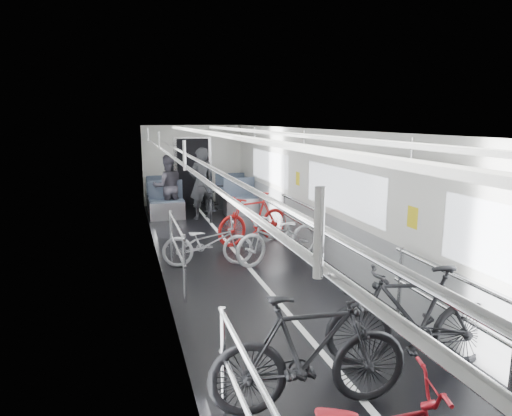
{
  "coord_description": "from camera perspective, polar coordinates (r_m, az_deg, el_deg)",
  "views": [
    {
      "loc": [
        -2.03,
        -6.89,
        2.58
      ],
      "look_at": [
        0.0,
        0.09,
        1.16
      ],
      "focal_mm": 32.0,
      "sensor_mm": 36.0,
      "label": 1
    }
  ],
  "objects": [
    {
      "name": "bike_right_mid",
      "position": [
        8.32,
        2.86,
        -3.59
      ],
      "size": [
        1.93,
        1.18,
        0.96
      ],
      "primitive_type": "imported",
      "rotation": [
        0.0,
        0.0,
        -1.25
      ],
      "color": "#B0B1B5",
      "rests_on": "floor"
    },
    {
      "name": "car_shell",
      "position": [
        9.02,
        -3.0,
        1.77
      ],
      "size": [
        3.02,
        14.01,
        2.41
      ],
      "color": "black",
      "rests_on": "ground"
    },
    {
      "name": "bike_right_far",
      "position": [
        9.56,
        -0.3,
        -1.32
      ],
      "size": [
        1.83,
        1.06,
        1.06
      ],
      "primitive_type": "imported",
      "rotation": [
        0.0,
        0.0,
        -1.23
      ],
      "color": "red",
      "rests_on": "floor"
    },
    {
      "name": "person_standing",
      "position": [
        11.96,
        -6.85,
        3.06
      ],
      "size": [
        0.78,
        0.63,
        1.86
      ],
      "primitive_type": "imported",
      "rotation": [
        0.0,
        0.0,
        3.45
      ],
      "color": "black",
      "rests_on": "floor"
    },
    {
      "name": "person_seated",
      "position": [
        12.23,
        -10.96,
        2.65
      ],
      "size": [
        0.85,
        0.68,
        1.67
      ],
      "primitive_type": "imported",
      "rotation": [
        0.0,
        0.0,
        3.2
      ],
      "color": "#2E2B33",
      "rests_on": "floor"
    },
    {
      "name": "bike_left_far",
      "position": [
        8.17,
        -6.03,
        -4.3
      ],
      "size": [
        1.68,
        0.78,
        0.85
      ],
      "primitive_type": "imported",
      "rotation": [
        0.0,
        0.0,
        1.43
      ],
      "color": "silver",
      "rests_on": "floor"
    },
    {
      "name": "bike_left_mid",
      "position": [
        4.26,
        6.8,
        -17.48
      ],
      "size": [
        1.88,
        0.68,
        1.11
      ],
      "primitive_type": "imported",
      "rotation": [
        0.0,
        0.0,
        1.48
      ],
      "color": "black",
      "rests_on": "floor"
    },
    {
      "name": "bike_right_near",
      "position": [
        5.16,
        19.08,
        -12.7
      ],
      "size": [
        1.92,
        0.98,
        1.11
      ],
      "primitive_type": "imported",
      "rotation": [
        0.0,
        0.0,
        -1.83
      ],
      "color": "black",
      "rests_on": "floor"
    },
    {
      "name": "bike_aisle",
      "position": [
        12.07,
        -5.63,
        0.96
      ],
      "size": [
        0.95,
        1.89,
        0.95
      ],
      "primitive_type": "imported",
      "rotation": [
        0.0,
        0.0,
        -0.18
      ],
      "color": "black",
      "rests_on": "floor"
    }
  ]
}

